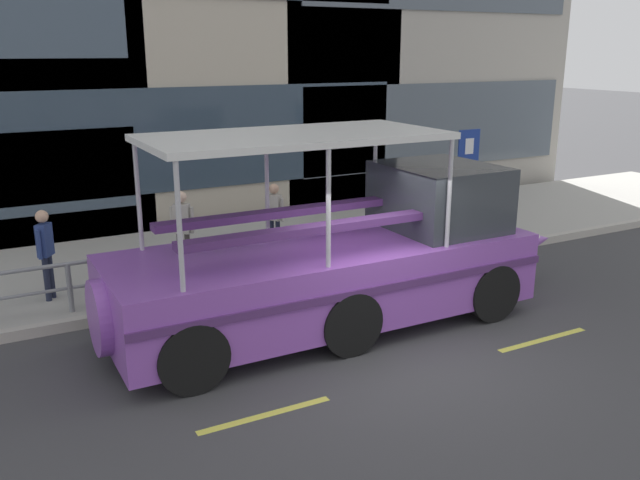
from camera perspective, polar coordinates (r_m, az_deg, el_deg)
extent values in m
plane|color=#3D3D3F|center=(10.46, 5.62, -9.29)|extent=(120.00, 120.00, 0.00)
cube|color=#A8A59E|center=(15.08, -6.26, -0.96)|extent=(32.00, 4.80, 0.18)
cube|color=#B2ADA3|center=(12.91, -2.06, -3.78)|extent=(32.00, 0.18, 0.18)
cube|color=#DBD64C|center=(8.75, -4.66, -14.62)|extent=(1.80, 0.12, 0.01)
cube|color=#DBD64C|center=(11.31, 18.42, -8.05)|extent=(1.80, 0.12, 0.01)
cube|color=#2D3D4C|center=(17.21, -9.65, 8.55)|extent=(10.74, 0.06, 2.53)
cube|color=#4C5660|center=(20.77, 10.21, 9.60)|extent=(9.31, 0.06, 2.47)
cylinder|color=gray|center=(12.86, -3.43, 0.47)|extent=(11.63, 0.07, 0.07)
cylinder|color=gray|center=(12.98, -3.40, -1.32)|extent=(11.63, 0.06, 0.06)
cylinder|color=gray|center=(11.97, -20.51, -3.85)|extent=(0.09, 0.09, 0.84)
cylinder|color=gray|center=(12.33, -11.60, -2.56)|extent=(0.09, 0.09, 0.84)
cylinder|color=gray|center=(12.98, -3.40, -1.32)|extent=(0.09, 0.09, 0.84)
cylinder|color=gray|center=(13.87, 3.87, -0.20)|extent=(0.09, 0.09, 0.84)
cylinder|color=gray|center=(14.96, 10.18, 0.78)|extent=(0.09, 0.09, 0.84)
cylinder|color=gray|center=(16.20, 15.58, 1.61)|extent=(0.09, 0.09, 0.84)
cylinder|color=#4C4F54|center=(16.11, 12.24, 4.72)|extent=(0.08, 0.08, 2.47)
cube|color=navy|center=(15.93, 12.54, 7.80)|extent=(0.60, 0.04, 0.76)
cube|color=white|center=(15.92, 12.59, 7.79)|extent=(0.24, 0.01, 0.36)
cube|color=purple|center=(10.94, 0.39, -3.23)|extent=(6.97, 2.41, 1.15)
cone|color=purple|center=(13.43, 16.58, -0.27)|extent=(1.57, 1.09, 1.09)
cylinder|color=purple|center=(9.86, -17.76, -6.22)|extent=(0.35, 1.09, 1.09)
cube|color=#4D2A62|center=(9.90, 3.81, -4.48)|extent=(6.97, 0.04, 0.12)
sphere|color=white|center=(13.69, 17.76, 0.15)|extent=(0.22, 0.22, 0.22)
cube|color=#33383D|center=(11.86, 10.07, 3.68)|extent=(1.74, 2.03, 1.10)
cube|color=silver|center=(10.18, -2.19, 8.78)|extent=(4.53, 2.22, 0.10)
cylinder|color=#B2B2B7|center=(12.28, 4.70, 5.71)|extent=(0.07, 0.07, 1.70)
cylinder|color=#B2B2B7|center=(10.59, 10.94, 3.84)|extent=(0.07, 0.07, 1.70)
cylinder|color=#B2B2B7|center=(11.27, -4.53, 4.80)|extent=(0.07, 0.07, 1.70)
cylinder|color=#B2B2B7|center=(9.41, 0.72, 2.63)|extent=(0.07, 0.07, 1.70)
cylinder|color=#B2B2B7|center=(10.61, -15.20, 3.59)|extent=(0.07, 0.07, 1.70)
cylinder|color=#B2B2B7|center=(8.61, -11.87, 1.02)|extent=(0.07, 0.07, 1.70)
cube|color=#4D2A62|center=(10.93, -3.46, 2.31)|extent=(4.17, 0.28, 0.12)
cube|color=#4D2A62|center=(9.92, -0.64, 0.93)|extent=(4.17, 0.28, 0.12)
cylinder|color=black|center=(13.29, 8.00, -1.50)|extent=(1.00, 0.28, 1.00)
cylinder|color=black|center=(11.68, 14.43, -4.33)|extent=(1.00, 0.28, 1.00)
cylinder|color=black|center=(11.92, -2.91, -3.41)|extent=(1.00, 0.28, 1.00)
cylinder|color=black|center=(10.09, 2.56, -7.08)|extent=(1.00, 0.28, 1.00)
cylinder|color=black|center=(11.16, -14.33, -5.27)|extent=(1.00, 0.28, 1.00)
cylinder|color=black|center=(9.19, -10.82, -9.78)|extent=(1.00, 0.28, 1.00)
cylinder|color=black|center=(15.22, 6.25, 1.14)|extent=(0.10, 0.10, 0.81)
cylinder|color=black|center=(15.36, 6.47, 1.27)|extent=(0.10, 0.10, 0.81)
cube|color=#236B47|center=(15.13, 6.44, 3.73)|extent=(0.35, 0.32, 0.57)
cylinder|color=#236B47|center=(14.95, 6.15, 3.49)|extent=(0.07, 0.07, 0.52)
cylinder|color=#236B47|center=(15.32, 6.72, 3.77)|extent=(0.07, 0.07, 0.52)
sphere|color=#936B4C|center=(15.05, 6.49, 5.30)|extent=(0.22, 0.22, 0.22)
cylinder|color=#1E2338|center=(14.32, -3.60, 0.18)|extent=(0.10, 0.10, 0.77)
cylinder|color=#1E2338|center=(14.40, -4.11, 0.26)|extent=(0.10, 0.10, 0.77)
cube|color=#B7B2A8|center=(14.19, -3.91, 2.79)|extent=(0.30, 0.34, 0.55)
cylinder|color=#B7B2A8|center=(14.10, -3.25, 2.60)|extent=(0.07, 0.07, 0.49)
cylinder|color=#B7B2A8|center=(14.30, -4.55, 2.76)|extent=(0.07, 0.07, 0.49)
sphere|color=tan|center=(14.11, -3.94, 4.37)|extent=(0.21, 0.21, 0.21)
cylinder|color=#47423D|center=(13.44, -11.82, -1.08)|extent=(0.10, 0.10, 0.82)
cylinder|color=#47423D|center=(13.39, -11.16, -1.11)|extent=(0.10, 0.10, 0.82)
cube|color=#B7B2A8|center=(13.23, -11.66, 1.80)|extent=(0.35, 0.33, 0.58)
cylinder|color=#B7B2A8|center=(13.30, -12.47, 1.71)|extent=(0.07, 0.07, 0.52)
cylinder|color=#B7B2A8|center=(13.17, -10.82, 1.66)|extent=(0.07, 0.07, 0.52)
sphere|color=beige|center=(13.13, -11.76, 3.60)|extent=(0.23, 0.23, 0.23)
cylinder|color=#1E2338|center=(12.64, -22.22, -3.09)|extent=(0.10, 0.10, 0.80)
cylinder|color=#1E2338|center=(12.77, -21.90, -2.86)|extent=(0.10, 0.10, 0.80)
cube|color=navy|center=(12.51, -22.38, 0.01)|extent=(0.31, 0.35, 0.57)
cylinder|color=navy|center=(12.35, -22.78, -0.37)|extent=(0.07, 0.07, 0.51)
cylinder|color=navy|center=(12.69, -21.97, 0.13)|extent=(0.07, 0.07, 0.51)
sphere|color=tan|center=(12.41, -22.58, 1.86)|extent=(0.22, 0.22, 0.22)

